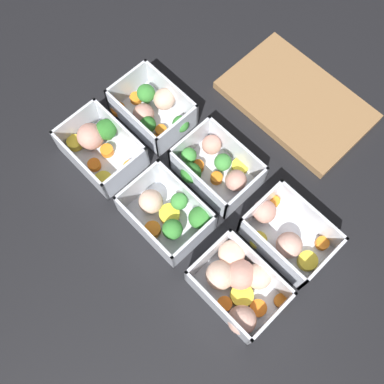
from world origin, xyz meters
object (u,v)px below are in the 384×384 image
container_far_left (153,110)px  container_far_center (215,167)px  container_near_center (169,214)px  container_far_right (285,234)px  container_near_left (99,145)px  container_near_right (238,283)px

container_far_left → container_far_center: bearing=-0.5°
container_near_center → container_far_left: same height
container_near_center → container_far_right: (0.16, 0.12, -0.00)m
container_far_left → container_far_right: 0.34m
container_near_left → container_near_center: bearing=0.5°
container_near_left → container_far_left: same height
container_far_left → container_near_left: bearing=-95.6°
container_near_right → container_far_right: same height
container_near_center → container_far_center: bearing=93.8°
container_far_left → container_near_right: bearing=-19.7°
container_far_center → container_far_right: size_ratio=0.90×
container_near_left → container_far_right: (0.35, 0.12, -0.00)m
container_near_right → container_far_center: 0.21m
container_far_center → container_near_center: bearing=-86.2°
container_near_left → container_near_right: (0.35, 0.00, 0.00)m
container_far_center → container_near_left: bearing=-145.8°
container_far_left → container_far_right: (0.34, -0.00, -0.00)m
container_near_left → container_near_center: size_ratio=1.02×
container_near_right → container_far_right: size_ratio=0.97×
container_near_center → container_near_right: same height
container_near_left → container_near_right: size_ratio=0.95×
container_near_center → container_far_left: bearing=145.1°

